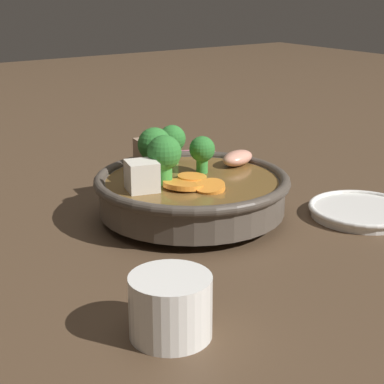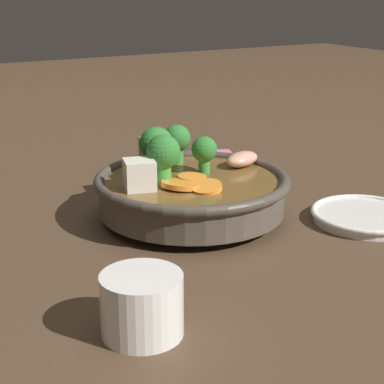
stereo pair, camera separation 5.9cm
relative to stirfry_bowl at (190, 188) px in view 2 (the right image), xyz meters
name	(u,v)px [view 2 (the right image)]	position (x,y,z in m)	size (l,w,h in m)	color
ground_plane	(192,218)	(0.00, 0.00, -0.04)	(3.00, 3.00, 0.00)	#4C3826
stirfry_bowl	(190,188)	(0.00, 0.00, 0.00)	(0.22, 0.22, 0.10)	#51473D
side_saucer	(365,216)	(-0.16, 0.11, -0.03)	(0.12, 0.12, 0.01)	white
tea_cup	(142,304)	(0.16, 0.20, -0.01)	(0.06, 0.06, 0.05)	white
napkin	(199,157)	(-0.14, -0.22, -0.03)	(0.13, 0.11, 0.00)	#D16B84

